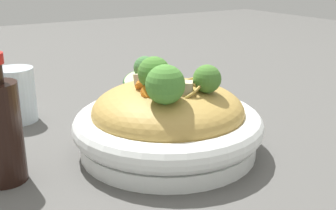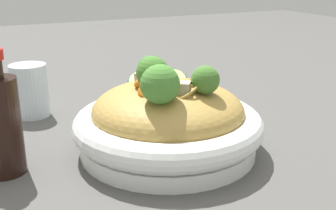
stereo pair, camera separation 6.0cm
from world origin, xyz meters
The scene contains 9 objects.
ground_plane centered at (0.00, 0.00, 0.00)m, with size 3.00×3.00×0.00m, color #504F4C.
serving_bowl centered at (0.00, 0.00, 0.03)m, with size 0.27×0.27×0.06m.
noodle_heap centered at (0.00, 0.00, 0.06)m, with size 0.22×0.22×0.09m.
broccoli_florets centered at (0.02, -0.02, 0.12)m, with size 0.18×0.13×0.06m.
carrot_coins centered at (-0.03, -0.02, 0.10)m, with size 0.13×0.08×0.03m.
zucchini_slices centered at (-0.07, 0.01, 0.09)m, with size 0.05×0.11×0.03m.
chicken_chunks centered at (0.00, -0.02, 0.11)m, with size 0.09×0.05×0.03m.
soy_sauce_bottle centered at (-0.03, -0.22, 0.07)m, with size 0.05×0.05×0.16m.
drinking_glass centered at (-0.24, -0.16, 0.05)m, with size 0.06×0.06×0.09m.
Camera 2 is at (0.51, -0.25, 0.26)m, focal length 44.95 mm.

